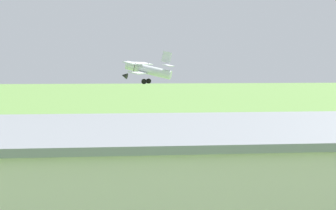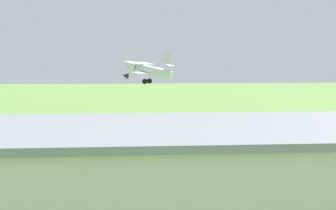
% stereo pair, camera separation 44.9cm
% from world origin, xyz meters
% --- Properties ---
extents(ground_plane, '(400.00, 400.00, 0.00)m').
position_xyz_m(ground_plane, '(0.00, 0.00, 0.00)').
color(ground_plane, '#608C42').
extents(hangar, '(30.20, 12.70, 6.35)m').
position_xyz_m(hangar, '(-5.27, 36.65, 3.18)').
color(hangar, beige).
rests_on(hangar, ground_plane).
extents(biplane, '(6.69, 8.42, 4.01)m').
position_xyz_m(biplane, '(-1.82, 4.33, 9.03)').
color(biplane, silver).
extents(car_silver, '(2.31, 4.79, 1.68)m').
position_xyz_m(car_silver, '(10.13, 24.85, 0.87)').
color(car_silver, '#B7B7BC').
rests_on(car_silver, ground_plane).
extents(person_by_parked_cars, '(0.46, 0.46, 1.77)m').
position_xyz_m(person_by_parked_cars, '(-18.01, 19.79, 0.89)').
color(person_by_parked_cars, '#3F3F47').
rests_on(person_by_parked_cars, ground_plane).
extents(person_walking_on_apron, '(0.43, 0.43, 1.70)m').
position_xyz_m(person_walking_on_apron, '(6.38, 24.78, 0.85)').
color(person_walking_on_apron, beige).
rests_on(person_walking_on_apron, ground_plane).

